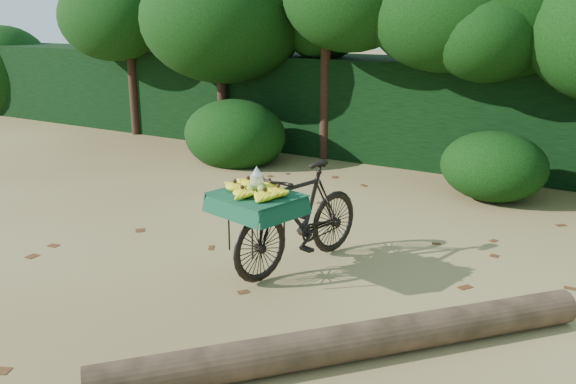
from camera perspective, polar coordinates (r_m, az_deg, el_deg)
The scene contains 7 objects.
ground at distance 6.04m, azimuth -5.84°, elevation -8.88°, with size 80.00×80.00×0.00m, color tan.
vendor_bicycle at distance 6.28m, azimuth 0.90°, elevation -2.22°, with size 1.05×1.93×1.10m.
fallen_log at distance 4.84m, azimuth 6.16°, elevation -13.76°, with size 0.29×0.29×3.96m, color brown.
hedge_backdrop at distance 11.27m, azimuth 13.72°, elevation 7.34°, with size 26.00×1.80×1.80m, color black.
tree_row at distance 10.63m, azimuth 9.35°, elevation 13.04°, with size 14.50×2.00×4.00m, color black, non-canonical shape.
bush_clumps at distance 9.33m, azimuth 12.68°, elevation 2.81°, with size 8.80×1.70×0.90m, color black, non-canonical shape.
leaf_litter at distance 6.52m, azimuth -2.40°, elevation -6.80°, with size 7.00×7.30×0.01m, color #542D16, non-canonical shape.
Camera 1 is at (3.33, -4.34, 2.55)m, focal length 38.00 mm.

